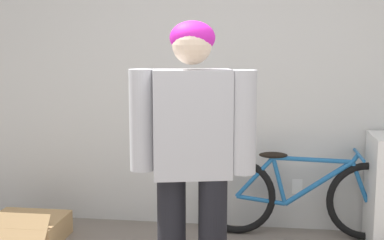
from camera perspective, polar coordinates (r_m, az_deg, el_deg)
wall_back at (r=4.28m, az=4.09°, el=5.65°), size 8.00×0.07×2.60m
person at (r=2.89m, az=0.00°, el=-3.16°), size 0.69×0.29×1.62m
bicycle at (r=4.23m, az=11.50°, el=-7.96°), size 1.59×0.46×0.68m
cardboard_box at (r=4.32m, az=-17.25°, el=-11.06°), size 0.56×0.55×0.27m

